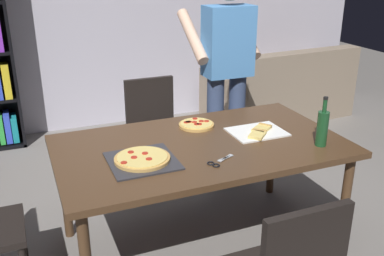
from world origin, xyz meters
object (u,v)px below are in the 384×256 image
Objects in this scene: second_pizza_plain at (196,124)px; person_serving_pizza at (226,69)px; couch at (280,93)px; kitchen_scissors at (218,162)px; dining_table at (201,153)px; chair_far_side at (154,126)px; wine_bottle at (322,127)px; pepperoni_pizza_on_tray at (142,159)px.

person_serving_pizza is at bearing 46.34° from second_pizza_plain.
couch is 1.93m from person_serving_pizza.
couch reaches higher than kitchen_scissors.
chair_far_side is at bearing 90.00° from dining_table.
second_pizza_plain is (-0.59, 0.60, -0.11)m from wine_bottle.
wine_bottle reaches higher than second_pizza_plain.
person_serving_pizza reaches higher than wine_bottle.
person_serving_pizza is at bearing 61.56° from kitchen_scissors.
person_serving_pizza is 1.35m from pepperoni_pizza_on_tray.
dining_table is at bearing 15.31° from pepperoni_pizza_on_tray.
kitchen_scissors reaches higher than dining_table.
second_pizza_plain is (-0.47, -0.49, -0.24)m from person_serving_pizza.
chair_far_side is 3.68× the size of second_pizza_plain.
couch is 2.66m from wine_bottle.
second_pizza_plain is at bearing 134.50° from wine_bottle.
wine_bottle is at bearing -118.09° from couch.
couch is at bearing 46.22° from dining_table.
person_serving_pizza is 1.25m from kitchen_scissors.
pepperoni_pizza_on_tray is at bearing -164.69° from dining_table.
pepperoni_pizza_on_tray is 1.56× the size of second_pizza_plain.
couch is 3.16m from pepperoni_pizza_on_tray.
pepperoni_pizza_on_tray is at bearing -141.48° from second_pizza_plain.
dining_table is 0.77m from wine_bottle.
wine_bottle is 1.29× the size of second_pizza_plain.
dining_table is at bearing 155.51° from wine_bottle.
dining_table is 4.73× the size of pepperoni_pizza_on_tray.
person_serving_pizza is 0.72m from second_pizza_plain.
dining_table is 1.01m from person_serving_pizza.
chair_far_side reaches higher than couch.
wine_bottle is at bearing -1.28° from kitchen_scissors.
chair_far_side reaches higher than kitchen_scissors.
dining_table is at bearing -90.00° from chair_far_side.
pepperoni_pizza_on_tray reaches higher than dining_table.
person_serving_pizza is (0.56, 0.78, 0.31)m from dining_table.
wine_bottle is at bearing -83.78° from person_serving_pizza.
person_serving_pizza is 4.58× the size of pepperoni_pizza_on_tray.
couch is at bearing 42.15° from pepperoni_pizza_on_tray.
person_serving_pizza is at bearing -21.47° from chair_far_side.
dining_table is at bearing 85.62° from kitchen_scissors.
wine_bottle is at bearing -10.09° from pepperoni_pizza_on_tray.
wine_bottle is (0.12, -1.09, -0.13)m from person_serving_pizza.
person_serving_pizza is 5.54× the size of wine_bottle.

